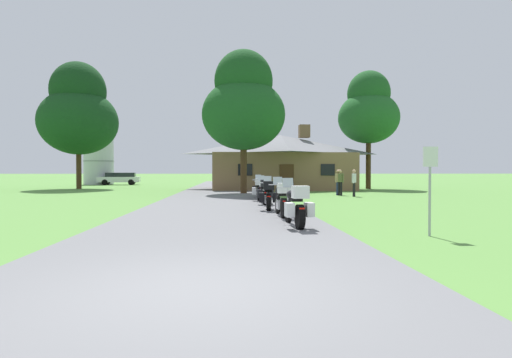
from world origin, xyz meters
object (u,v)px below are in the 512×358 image
parked_white_suv_far_left (120,178)px  motorcycle_black_second_in_row (281,199)px  tree_right_of_lodge (369,111)px  bystander_tan_shirt_near_lodge (338,181)px  bystander_olive_shirt_beside_signpost (340,181)px  motorcycle_silver_third_in_row (268,196)px  bystander_white_shirt_by_tree (354,181)px  tree_by_lodge_front (244,105)px  motorcycle_blue_farthest_in_row (259,188)px  motorcycle_black_nearest_to_camera (296,206)px  motorcycle_silver_fourth_in_row (264,192)px  tree_left_far (78,113)px  metal_silo_distant (99,158)px  motorcycle_blue_fifth_in_row (259,190)px  metal_signpost_roadside (430,180)px

parked_white_suv_far_left → motorcycle_black_second_in_row: bearing=-164.2°
tree_right_of_lodge → bystander_tan_shirt_near_lodge: bearing=-118.9°
bystander_olive_shirt_beside_signpost → tree_right_of_lodge: bearing=112.7°
parked_white_suv_far_left → motorcycle_silver_third_in_row: bearing=-163.0°
bystander_white_shirt_by_tree → tree_by_lodge_front: tree_by_lodge_front is taller
bystander_white_shirt_by_tree → motorcycle_blue_farthest_in_row: bearing=-53.5°
bystander_olive_shirt_beside_signpost → bystander_tan_shirt_near_lodge: bearing=164.5°
motorcycle_blue_farthest_in_row → bystander_white_shirt_by_tree: size_ratio=1.25×
bystander_olive_shirt_beside_signpost → tree_right_of_lodge: (5.09, 9.57, 5.97)m
motorcycle_black_nearest_to_camera → motorcycle_silver_fourth_in_row: 7.81m
motorcycle_black_nearest_to_camera → bystander_white_shirt_by_tree: (5.83, 14.04, 0.32)m
motorcycle_black_nearest_to_camera → tree_left_far: bearing=115.7°
metal_silo_distant → bystander_olive_shirt_beside_signpost: bearing=-46.6°
motorcycle_black_second_in_row → parked_white_suv_far_left: parked_white_suv_far_left is taller
bystander_olive_shirt_beside_signpost → bystander_white_shirt_by_tree: bearing=-19.2°
motorcycle_black_nearest_to_camera → motorcycle_blue_farthest_in_row: bearing=86.6°
motorcycle_blue_fifth_in_row → tree_left_far: bearing=134.9°
metal_signpost_roadside → tree_right_of_lodge: tree_right_of_lodge is taller
motorcycle_blue_farthest_in_row → metal_signpost_roadside: bearing=-75.4°
bystander_olive_shirt_beside_signpost → tree_by_lodge_front: bearing=-146.8°
tree_by_lodge_front → metal_silo_distant: tree_by_lodge_front is taller
motorcycle_silver_third_in_row → bystander_white_shirt_by_tree: size_ratio=1.25×
motorcycle_black_nearest_to_camera → bystander_olive_shirt_beside_signpost: 16.32m
tree_by_lodge_front → metal_silo_distant: 27.75m
tree_left_far → parked_white_suv_far_left: tree_left_far is taller
tree_left_far → tree_by_lodge_front: bearing=-32.8°
bystander_white_shirt_by_tree → parked_white_suv_far_left: size_ratio=0.35×
motorcycle_black_nearest_to_camera → tree_left_far: tree_left_far is taller
tree_left_far → motorcycle_blue_farthest_in_row: bearing=-42.8°
tree_left_far → tree_right_of_lodge: (25.53, -1.56, 0.17)m
bystander_white_shirt_by_tree → tree_right_of_lodge: (4.59, 10.95, 5.97)m
motorcycle_black_second_in_row → tree_right_of_lodge: tree_right_of_lodge is taller
tree_right_of_lodge → tree_by_lodge_front: bearing=-145.9°
metal_silo_distant → bystander_white_shirt_by_tree: bearing=-47.6°
motorcycle_blue_fifth_in_row → bystander_olive_shirt_beside_signpost: (5.61, 5.09, 0.32)m
motorcycle_black_second_in_row → motorcycle_silver_third_in_row: bearing=93.8°
motorcycle_blue_fifth_in_row → bystander_olive_shirt_beside_signpost: bystander_olive_shirt_beside_signpost is taller
tree_by_lodge_front → parked_white_suv_far_left: tree_by_lodge_front is taller
motorcycle_silver_fourth_in_row → metal_silo_distant: bearing=115.9°
motorcycle_blue_farthest_in_row → metal_signpost_roadside: (3.14, -14.14, 0.74)m
bystander_tan_shirt_near_lodge → bystander_olive_shirt_beside_signpost: bearing=-108.7°
bystander_tan_shirt_near_lodge → motorcycle_blue_fifth_in_row: bearing=-178.9°
motorcycle_black_second_in_row → metal_silo_distant: (-17.32, 36.82, 2.58)m
motorcycle_blue_farthest_in_row → bystander_olive_shirt_beside_signpost: (5.47, 2.71, 0.32)m
motorcycle_blue_fifth_in_row → motorcycle_blue_farthest_in_row: (0.15, 2.38, 0.00)m
motorcycle_black_second_in_row → motorcycle_blue_farthest_in_row: size_ratio=1.00×
motorcycle_black_nearest_to_camera → motorcycle_silver_third_in_row: 5.06m
bystander_olive_shirt_beside_signpost → metal_signpost_roadside: 17.01m
motorcycle_silver_fourth_in_row → bystander_tan_shirt_near_lodge: bearing=52.4°
tree_by_lodge_front → tree_right_of_lodge: (11.26, 7.62, 0.81)m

